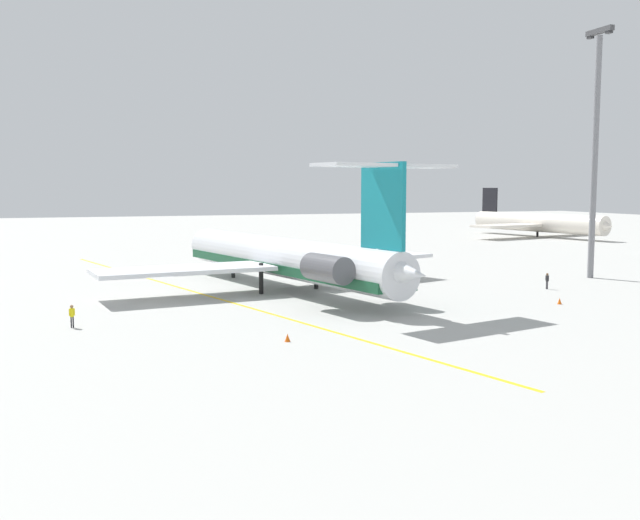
{
  "coord_description": "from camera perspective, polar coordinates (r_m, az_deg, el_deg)",
  "views": [
    {
      "loc": [
        64.84,
        -7.2,
        10.51
      ],
      "look_at": [
        -4.55,
        16.97,
        2.94
      ],
      "focal_mm": 39.96,
      "sensor_mm": 36.0,
      "label": 1
    }
  ],
  "objects": [
    {
      "name": "ground",
      "position": [
        66.08,
        -12.72,
        -3.41
      ],
      "size": [
        392.11,
        392.11,
        0.0
      ],
      "primitive_type": "plane",
      "color": "#ADADA8"
    },
    {
      "name": "safety_cone_tail",
      "position": [
        67.58,
        18.63,
        -3.14
      ],
      "size": [
        0.4,
        0.4,
        0.55
      ],
      "primitive_type": "cone",
      "color": "#EA590F",
      "rests_on": "ground"
    },
    {
      "name": "safety_cone_nose",
      "position": [
        48.79,
        -2.62,
        -6.23
      ],
      "size": [
        0.4,
        0.4,
        0.55
      ],
      "primitive_type": "cone",
      "color": "#EA590F",
      "rests_on": "ground"
    },
    {
      "name": "ground_crew_near_nose",
      "position": [
        76.92,
        17.73,
        -1.46
      ],
      "size": [
        0.41,
        0.27,
        1.67
      ],
      "rotation": [
        0.0,
        0.0,
        1.86
      ],
      "color": "black",
      "rests_on": "ground"
    },
    {
      "name": "ground_crew_portside",
      "position": [
        99.35,
        -0.79,
        0.44
      ],
      "size": [
        0.43,
        0.27,
        1.71
      ],
      "rotation": [
        0.0,
        0.0,
        1.42
      ],
      "color": "black",
      "rests_on": "ground"
    },
    {
      "name": "ground_crew_starboard",
      "position": [
        97.23,
        5.2,
        0.34
      ],
      "size": [
        0.46,
        0.29,
        1.83
      ],
      "rotation": [
        0.0,
        0.0,
        4.83
      ],
      "color": "black",
      "rests_on": "ground"
    },
    {
      "name": "taxiway_centreline",
      "position": [
        71.17,
        -9.48,
        -2.69
      ],
      "size": [
        79.19,
        21.94,
        0.01
      ],
      "primitive_type": "cube",
      "rotation": [
        0.0,
        0.0,
        3.41
      ],
      "color": "gold",
      "rests_on": "ground"
    },
    {
      "name": "light_mast",
      "position": [
        87.83,
        21.18,
        8.63
      ],
      "size": [
        4.0,
        0.7,
        28.19
      ],
      "color": "slate",
      "rests_on": "ground"
    },
    {
      "name": "airliner_far_left",
      "position": [
        156.29,
        17.3,
        2.87
      ],
      "size": [
        34.17,
        34.08,
        10.28
      ],
      "rotation": [
        0.0,
        0.0,
        0.23
      ],
      "color": "silver",
      "rests_on": "ground"
    },
    {
      "name": "ground_crew_near_tail",
      "position": [
        56.43,
        -19.25,
        -4.05
      ],
      "size": [
        0.28,
        0.43,
        1.73
      ],
      "rotation": [
        0.0,
        0.0,
        0.27
      ],
      "color": "black",
      "rests_on": "ground"
    },
    {
      "name": "main_jetliner",
      "position": [
        71.58,
        -2.5,
        0.19
      ],
      "size": [
        42.44,
        37.92,
        12.51
      ],
      "rotation": [
        0.0,
        0.0,
        3.38
      ],
      "color": "silver",
      "rests_on": "ground"
    },
    {
      "name": "safety_cone_wingtip",
      "position": [
        99.06,
        -2.58,
        -0.05
      ],
      "size": [
        0.4,
        0.4,
        0.55
      ],
      "primitive_type": "cone",
      "color": "#EA590F",
      "rests_on": "ground"
    }
  ]
}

